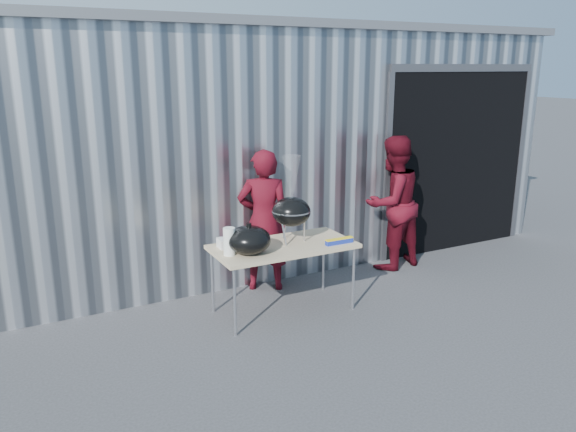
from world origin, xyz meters
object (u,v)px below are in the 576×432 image
folding_table (283,248)px  kettle_grill (291,203)px  person_cook (264,220)px  person_bystander (392,203)px

folding_table → kettle_grill: size_ratio=1.61×
folding_table → person_cook: size_ratio=0.90×
kettle_grill → person_cook: bearing=92.6°
kettle_grill → folding_table: bearing=-156.4°
person_bystander → folding_table: bearing=9.4°
person_cook → person_bystander: 1.79m
folding_table → kettle_grill: kettle_grill is taller
folding_table → person_bystander: (1.88, 0.59, 0.16)m
kettle_grill → person_bystander: 1.86m
kettle_grill → person_cook: 0.71m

